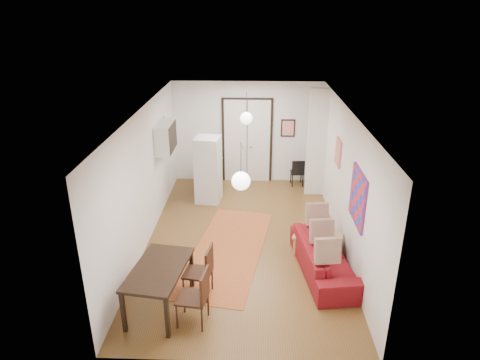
{
  "coord_description": "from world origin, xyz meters",
  "views": [
    {
      "loc": [
        0.2,
        -8.26,
        4.87
      ],
      "look_at": [
        -0.1,
        0.45,
        1.25
      ],
      "focal_mm": 32.0,
      "sensor_mm": 36.0,
      "label": 1
    }
  ],
  "objects_px": {
    "dining_chair_near": "(198,265)",
    "black_side_chair": "(297,169)",
    "coffee_table": "(318,238)",
    "fridge": "(208,170)",
    "sofa": "(325,257)",
    "dining_table": "(159,272)",
    "dining_chair_far": "(193,289)",
    "kitchen_counter": "(210,173)"
  },
  "relations": [
    {
      "from": "dining_chair_far",
      "to": "fridge",
      "type": "bearing_deg",
      "value": -168.8
    },
    {
      "from": "dining_table",
      "to": "dining_chair_near",
      "type": "xyz_separation_m",
      "value": [
        0.6,
        0.45,
        -0.14
      ]
    },
    {
      "from": "kitchen_counter",
      "to": "dining_chair_near",
      "type": "distance_m",
      "value": 4.62
    },
    {
      "from": "dining_table",
      "to": "dining_chair_far",
      "type": "xyz_separation_m",
      "value": [
        0.6,
        -0.25,
        -0.14
      ]
    },
    {
      "from": "dining_table",
      "to": "dining_chair_far",
      "type": "distance_m",
      "value": 0.66
    },
    {
      "from": "dining_chair_near",
      "to": "black_side_chair",
      "type": "height_order",
      "value": "dining_chair_near"
    },
    {
      "from": "sofa",
      "to": "dining_chair_far",
      "type": "relative_size",
      "value": 2.26
    },
    {
      "from": "sofa",
      "to": "fridge",
      "type": "height_order",
      "value": "fridge"
    },
    {
      "from": "coffee_table",
      "to": "dining_table",
      "type": "distance_m",
      "value": 3.44
    },
    {
      "from": "coffee_table",
      "to": "black_side_chair",
      "type": "height_order",
      "value": "black_side_chair"
    },
    {
      "from": "coffee_table",
      "to": "dining_chair_far",
      "type": "relative_size",
      "value": 1.1
    },
    {
      "from": "dining_table",
      "to": "dining_chair_far",
      "type": "bearing_deg",
      "value": -22.62
    },
    {
      "from": "coffee_table",
      "to": "kitchen_counter",
      "type": "relative_size",
      "value": 0.99
    },
    {
      "from": "sofa",
      "to": "dining_chair_far",
      "type": "bearing_deg",
      "value": 112.82
    },
    {
      "from": "sofa",
      "to": "dining_table",
      "type": "height_order",
      "value": "dining_table"
    },
    {
      "from": "fridge",
      "to": "coffee_table",
      "type": "bearing_deg",
      "value": -37.01
    },
    {
      "from": "sofa",
      "to": "coffee_table",
      "type": "distance_m",
      "value": 0.66
    },
    {
      "from": "kitchen_counter",
      "to": "dining_table",
      "type": "bearing_deg",
      "value": -85.84
    },
    {
      "from": "dining_chair_near",
      "to": "black_side_chair",
      "type": "distance_m",
      "value": 5.55
    },
    {
      "from": "dining_table",
      "to": "kitchen_counter",
      "type": "bearing_deg",
      "value": 86.16
    },
    {
      "from": "coffee_table",
      "to": "dining_chair_far",
      "type": "bearing_deg",
      "value": -138.22
    },
    {
      "from": "coffee_table",
      "to": "black_side_chair",
      "type": "relative_size",
      "value": 1.38
    },
    {
      "from": "coffee_table",
      "to": "black_side_chair",
      "type": "distance_m",
      "value": 3.73
    },
    {
      "from": "kitchen_counter",
      "to": "black_side_chair",
      "type": "height_order",
      "value": "kitchen_counter"
    },
    {
      "from": "coffee_table",
      "to": "dining_chair_far",
      "type": "distance_m",
      "value": 3.1
    },
    {
      "from": "dining_chair_near",
      "to": "sofa",
      "type": "bearing_deg",
      "value": 115.19
    },
    {
      "from": "sofa",
      "to": "dining_table",
      "type": "bearing_deg",
      "value": 103.36
    },
    {
      "from": "kitchen_counter",
      "to": "dining_chair_near",
      "type": "xyz_separation_m",
      "value": [
        0.26,
        -4.61,
        0.07
      ]
    },
    {
      "from": "sofa",
      "to": "coffee_table",
      "type": "height_order",
      "value": "sofa"
    },
    {
      "from": "coffee_table",
      "to": "dining_table",
      "type": "relative_size",
      "value": 0.7
    },
    {
      "from": "kitchen_counter",
      "to": "fridge",
      "type": "relative_size",
      "value": 0.63
    },
    {
      "from": "fridge",
      "to": "black_side_chair",
      "type": "xyz_separation_m",
      "value": [
        2.42,
        1.21,
        -0.42
      ]
    },
    {
      "from": "dining_table",
      "to": "fridge",
      "type": "bearing_deg",
      "value": 84.95
    },
    {
      "from": "fridge",
      "to": "kitchen_counter",
      "type": "bearing_deg",
      "value": 101.43
    },
    {
      "from": "sofa",
      "to": "kitchen_counter",
      "type": "relative_size",
      "value": 2.01
    },
    {
      "from": "fridge",
      "to": "dining_chair_far",
      "type": "relative_size",
      "value": 1.77
    },
    {
      "from": "dining_table",
      "to": "black_side_chair",
      "type": "height_order",
      "value": "dining_table"
    },
    {
      "from": "fridge",
      "to": "dining_chair_far",
      "type": "bearing_deg",
      "value": -79.29
    },
    {
      "from": "black_side_chair",
      "to": "dining_chair_far",
      "type": "bearing_deg",
      "value": 65.06
    },
    {
      "from": "kitchen_counter",
      "to": "fridge",
      "type": "xyz_separation_m",
      "value": [
        0.04,
        -0.72,
        0.37
      ]
    },
    {
      "from": "kitchen_counter",
      "to": "dining_table",
      "type": "distance_m",
      "value": 5.07
    },
    {
      "from": "fridge",
      "to": "dining_table",
      "type": "relative_size",
      "value": 1.13
    }
  ]
}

